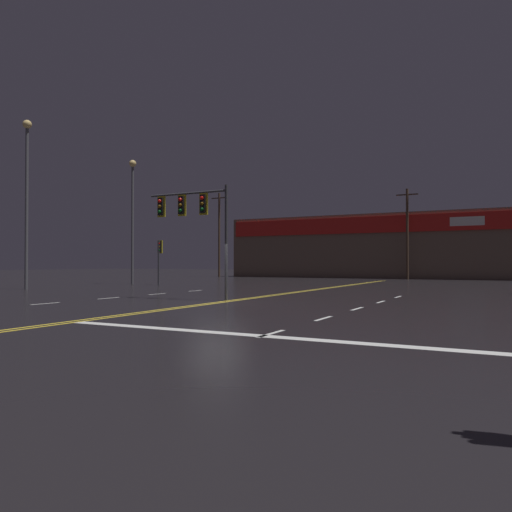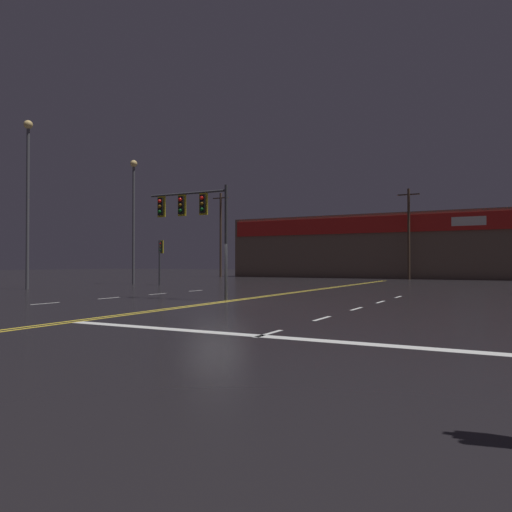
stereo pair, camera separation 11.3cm
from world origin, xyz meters
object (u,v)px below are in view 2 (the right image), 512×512
streetlight_median_approach (134,205)px  streetlight_near_left (28,183)px  traffic_signal_median (192,212)px  traffic_signal_corner_northwest (160,252)px

streetlight_median_approach → streetlight_near_left: bearing=-93.4°
traffic_signal_median → streetlight_near_left: size_ratio=0.48×
traffic_signal_median → streetlight_median_approach: size_ratio=0.52×
traffic_signal_corner_northwest → streetlight_near_left: (-3.53, -8.91, 4.26)m
traffic_signal_corner_northwest → streetlight_median_approach: 4.82m
streetlight_median_approach → traffic_signal_median: bearing=-40.3°
traffic_signal_corner_northwest → streetlight_near_left: 10.49m
traffic_signal_median → traffic_signal_corner_northwest: size_ratio=1.51×
traffic_signal_corner_northwest → traffic_signal_median: bearing=-46.3°
traffic_signal_corner_northwest → streetlight_near_left: bearing=-111.6°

